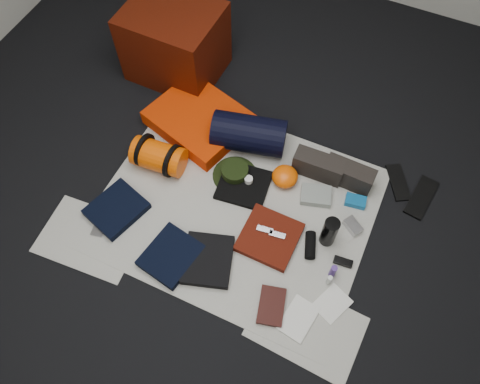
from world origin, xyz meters
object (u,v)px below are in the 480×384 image
at_px(red_cabinet, 175,43).
at_px(navy_duffel, 249,134).
at_px(compact_camera, 353,226).
at_px(water_bottle, 329,232).
at_px(sleeping_pad, 199,119).
at_px(stuff_sack, 159,156).
at_px(paperback_book, 271,306).

relative_size(red_cabinet, navy_duffel, 1.32).
bearing_deg(compact_camera, water_bottle, -95.75).
height_order(navy_duffel, water_bottle, navy_duffel).
xyz_separation_m(sleeping_pad, stuff_sack, (-0.08, -0.39, 0.04)).
bearing_deg(red_cabinet, paperback_book, -44.88).
bearing_deg(paperback_book, sleeping_pad, 120.04).
height_order(red_cabinet, stuff_sack, red_cabinet).
bearing_deg(water_bottle, sleeping_pad, 157.32).
height_order(stuff_sack, water_bottle, water_bottle).
distance_m(navy_duffel, paperback_book, 1.09).
height_order(stuff_sack, paperback_book, stuff_sack).
distance_m(sleeping_pad, stuff_sack, 0.40).
xyz_separation_m(stuff_sack, compact_camera, (1.26, 0.09, -0.07)).
height_order(sleeping_pad, water_bottle, water_bottle).
distance_m(red_cabinet, paperback_book, 1.88).
distance_m(sleeping_pad, compact_camera, 1.22).
relative_size(navy_duffel, water_bottle, 2.09).
bearing_deg(sleeping_pad, red_cabinet, 133.42).
bearing_deg(stuff_sack, water_bottle, -2.59).
relative_size(water_bottle, paperback_book, 1.05).
height_order(sleeping_pad, compact_camera, sleeping_pad).
bearing_deg(red_cabinet, sleeping_pad, -45.53).
distance_m(sleeping_pad, navy_duffel, 0.38).
distance_m(water_bottle, paperback_book, 0.53).
xyz_separation_m(navy_duffel, water_bottle, (0.70, -0.43, -0.01)).
distance_m(red_cabinet, stuff_sack, 0.85).
bearing_deg(navy_duffel, red_cabinet, 138.02).
xyz_separation_m(stuff_sack, navy_duffel, (0.45, 0.38, 0.03)).
bearing_deg(water_bottle, stuff_sack, 177.41).
bearing_deg(water_bottle, navy_duffel, 148.20).
bearing_deg(stuff_sack, red_cabinet, 110.43).
height_order(navy_duffel, paperback_book, navy_duffel).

